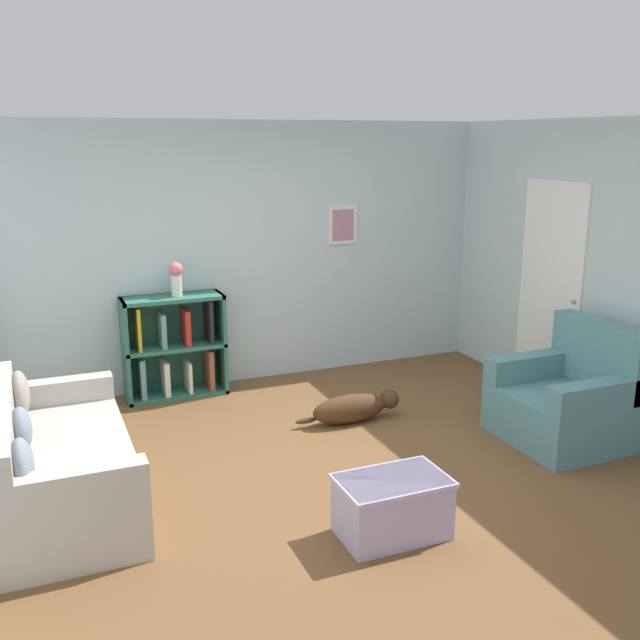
{
  "coord_description": "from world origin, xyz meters",
  "views": [
    {
      "loc": [
        -2.07,
        -4.56,
        2.43
      ],
      "look_at": [
        0.0,
        0.4,
        1.05
      ],
      "focal_mm": 40.0,
      "sensor_mm": 36.0,
      "label": 1
    }
  ],
  "objects_px": {
    "bookshelf": "(174,348)",
    "dog": "(354,408)",
    "couch": "(55,465)",
    "vase": "(176,277)",
    "coffee_table": "(392,505)",
    "recliner_chair": "(569,400)"
  },
  "relations": [
    {
      "from": "recliner_chair",
      "to": "dog",
      "type": "bearing_deg",
      "value": 145.91
    },
    {
      "from": "dog",
      "to": "vase",
      "type": "bearing_deg",
      "value": 134.52
    },
    {
      "from": "bookshelf",
      "to": "recliner_chair",
      "type": "xyz_separation_m",
      "value": [
        2.78,
        -2.3,
        -0.14
      ]
    },
    {
      "from": "couch",
      "to": "vase",
      "type": "xyz_separation_m",
      "value": [
        1.23,
        1.84,
        0.86
      ]
    },
    {
      "from": "couch",
      "to": "recliner_chair",
      "type": "height_order",
      "value": "recliner_chair"
    },
    {
      "from": "couch",
      "to": "coffee_table",
      "type": "xyz_separation_m",
      "value": [
        1.92,
        -1.19,
        -0.1
      ]
    },
    {
      "from": "dog",
      "to": "vase",
      "type": "relative_size",
      "value": 3.03
    },
    {
      "from": "bookshelf",
      "to": "couch",
      "type": "bearing_deg",
      "value": -122.45
    },
    {
      "from": "bookshelf",
      "to": "dog",
      "type": "height_order",
      "value": "bookshelf"
    },
    {
      "from": "coffee_table",
      "to": "vase",
      "type": "distance_m",
      "value": 3.25
    },
    {
      "from": "recliner_chair",
      "to": "vase",
      "type": "bearing_deg",
      "value": 140.21
    },
    {
      "from": "couch",
      "to": "recliner_chair",
      "type": "xyz_separation_m",
      "value": [
        3.96,
        -0.44,
        0.04
      ]
    },
    {
      "from": "recliner_chair",
      "to": "dog",
      "type": "height_order",
      "value": "recliner_chair"
    },
    {
      "from": "bookshelf",
      "to": "recliner_chair",
      "type": "distance_m",
      "value": 3.61
    },
    {
      "from": "bookshelf",
      "to": "dog",
      "type": "xyz_separation_m",
      "value": [
        1.3,
        -1.3,
        -0.34
      ]
    },
    {
      "from": "couch",
      "to": "recliner_chair",
      "type": "relative_size",
      "value": 1.87
    },
    {
      "from": "bookshelf",
      "to": "coffee_table",
      "type": "relative_size",
      "value": 1.43
    },
    {
      "from": "recliner_chair",
      "to": "dog",
      "type": "distance_m",
      "value": 1.79
    },
    {
      "from": "bookshelf",
      "to": "coffee_table",
      "type": "height_order",
      "value": "bookshelf"
    },
    {
      "from": "couch",
      "to": "dog",
      "type": "height_order",
      "value": "couch"
    },
    {
      "from": "recliner_chair",
      "to": "coffee_table",
      "type": "relative_size",
      "value": 1.42
    },
    {
      "from": "coffee_table",
      "to": "vase",
      "type": "relative_size",
      "value": 2.13
    }
  ]
}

